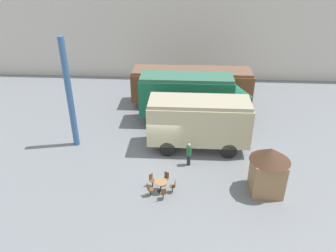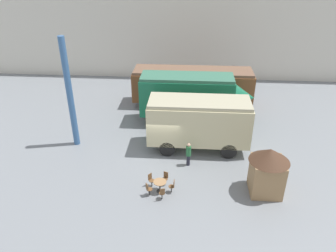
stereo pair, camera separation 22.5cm
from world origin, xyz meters
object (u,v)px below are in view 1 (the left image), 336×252
(visitor_person, at_px, (189,153))
(ticket_kiosk, at_px, (268,168))
(streamlined_locomotive, at_px, (194,95))
(passenger_coach_vintage, at_px, (199,120))
(passenger_coach_wooden, at_px, (192,84))
(cafe_table_near, at_px, (161,184))
(cafe_chair_0, at_px, (174,186))

(visitor_person, distance_m, ticket_kiosk, 5.25)
(ticket_kiosk, bearing_deg, streamlined_locomotive, 116.26)
(passenger_coach_vintage, height_order, ticket_kiosk, passenger_coach_vintage)
(passenger_coach_wooden, height_order, cafe_table_near, passenger_coach_wooden)
(cafe_table_near, relative_size, cafe_chair_0, 0.90)
(passenger_coach_wooden, bearing_deg, visitor_person, -90.91)
(passenger_coach_vintage, distance_m, cafe_table_near, 5.86)
(passenger_coach_vintage, bearing_deg, ticket_kiosk, -49.73)
(passenger_coach_wooden, xyz_separation_m, passenger_coach_vintage, (0.48, -7.55, 0.25))
(cafe_chair_0, xyz_separation_m, visitor_person, (0.88, 2.90, 0.41))
(ticket_kiosk, bearing_deg, passenger_coach_vintage, 130.27)
(passenger_coach_vintage, relative_size, ticket_kiosk, 2.37)
(ticket_kiosk, bearing_deg, cafe_table_near, -175.83)
(cafe_chair_0, distance_m, ticket_kiosk, 5.62)
(cafe_table_near, bearing_deg, ticket_kiosk, 4.17)
(cafe_table_near, height_order, visitor_person, visitor_person)
(streamlined_locomotive, xyz_separation_m, cafe_table_near, (-1.94, -9.16, -1.87))
(passenger_coach_wooden, bearing_deg, passenger_coach_vintage, -86.36)
(cafe_chair_0, bearing_deg, ticket_kiosk, -172.13)
(streamlined_locomotive, distance_m, ticket_kiosk, 9.74)
(visitor_person, bearing_deg, streamlined_locomotive, 87.23)
(streamlined_locomotive, relative_size, passenger_coach_vintage, 1.29)
(passenger_coach_wooden, xyz_separation_m, cafe_table_near, (-1.79, -12.68, -1.43))
(passenger_coach_wooden, height_order, visitor_person, passenger_coach_wooden)
(streamlined_locomotive, distance_m, passenger_coach_vintage, 4.05)
(cafe_table_near, height_order, ticket_kiosk, ticket_kiosk)
(passenger_coach_vintage, bearing_deg, passenger_coach_wooden, 93.64)
(passenger_coach_wooden, relative_size, cafe_table_near, 13.71)
(cafe_chair_0, height_order, ticket_kiosk, ticket_kiosk)
(passenger_coach_vintage, distance_m, ticket_kiosk, 6.16)
(passenger_coach_wooden, relative_size, ticket_kiosk, 3.58)
(passenger_coach_wooden, bearing_deg, streamlined_locomotive, -87.56)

